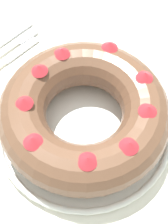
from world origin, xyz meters
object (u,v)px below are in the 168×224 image
at_px(bundt_cake, 84,112).
at_px(fork, 9,49).
at_px(serving_dish, 84,126).
at_px(cake_knife, 3,63).

relative_size(bundt_cake, fork, 1.65).
bearing_deg(serving_dish, cake_knife, -179.05).
distance_m(bundt_cake, cake_knife, 0.26).
bearing_deg(fork, cake_knife, -62.98).
xyz_separation_m(serving_dish, cake_knife, (-0.25, -0.00, -0.01)).
bearing_deg(bundt_cake, cake_knife, -179.04).
bearing_deg(serving_dish, bundt_cake, 66.46).
bearing_deg(fork, bundt_cake, -11.56).
relative_size(bundt_cake, cake_knife, 1.77).
distance_m(fork, cake_knife, 0.04).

